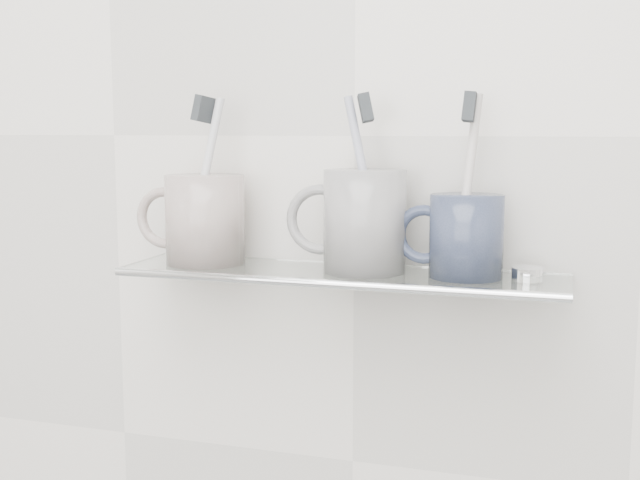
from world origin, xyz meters
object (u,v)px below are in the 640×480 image
at_px(shelf_glass, 340,275).
at_px(mug_left, 205,219).
at_px(mug_right, 466,236).
at_px(mug_center, 365,221).

bearing_deg(shelf_glass, mug_left, 178.28).
bearing_deg(mug_left, shelf_glass, 7.19).
xyz_separation_m(mug_left, mug_right, (0.31, 0.00, -0.01)).
bearing_deg(mug_left, mug_center, 8.91).
distance_m(shelf_glass, mug_right, 0.15).
bearing_deg(mug_left, mug_right, 8.91).
distance_m(shelf_glass, mug_left, 0.18).
relative_size(shelf_glass, mug_right, 5.63).
xyz_separation_m(shelf_glass, mug_left, (-0.17, 0.00, 0.06)).
xyz_separation_m(shelf_glass, mug_right, (0.14, 0.00, 0.05)).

